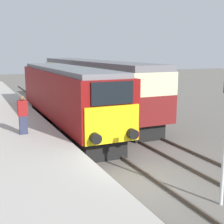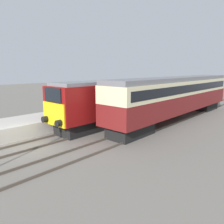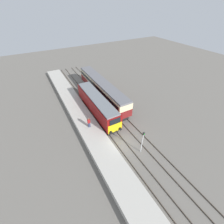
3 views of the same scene
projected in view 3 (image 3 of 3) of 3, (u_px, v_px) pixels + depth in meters
The scene contains 8 objects.
ground_plane at pixel (122, 145), 23.20m from camera, with size 120.00×120.00×0.00m, color slate.
platform_left at pixel (83, 120), 27.16m from camera, with size 3.50×50.00×1.00m.
rails_near_track at pixel (107, 125), 26.62m from camera, with size 1.51×60.00×0.14m.
rails_far_track at pixel (123, 119), 27.94m from camera, with size 1.50×60.00×0.14m.
locomotive at pixel (97, 105), 28.09m from camera, with size 2.70×13.89×3.90m.
passenger_carriage at pixel (102, 88), 32.55m from camera, with size 2.75×19.10×4.12m.
person_on_platform at pixel (89, 123), 24.45m from camera, with size 0.44×0.26×1.83m.
signal_post at pixel (142, 141), 20.77m from camera, with size 0.24×0.28×3.96m.
Camera 3 is at (-8.82, -12.58, 18.20)m, focal length 24.00 mm.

